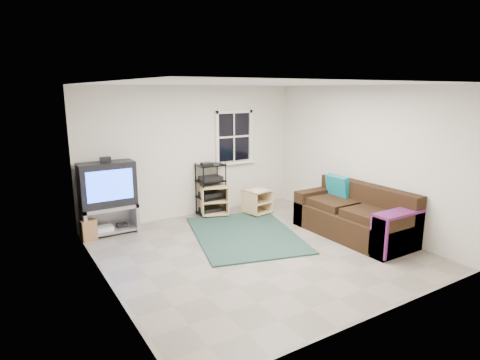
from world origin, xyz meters
TOP-DOWN VIEW (x-y plane):
  - room at (0.95, 2.27)m, footprint 4.60×4.62m
  - tv_unit at (-1.78, 2.04)m, footprint 0.94×0.47m
  - av_rack at (0.28, 2.08)m, footprint 0.54×0.39m
  - side_table_left at (0.33, 2.05)m, footprint 0.68×0.68m
  - side_table_right at (1.09, 1.61)m, footprint 0.54×0.54m
  - sofa at (1.84, -0.34)m, footprint 0.94×2.13m
  - shag_rug at (0.23, 0.70)m, footprint 2.27×2.72m
  - paper_bag at (-2.18, 1.88)m, footprint 0.27×0.20m

SIDE VIEW (x-z plane):
  - shag_rug at x=0.23m, z-range 0.00..0.03m
  - paper_bag at x=-2.18m, z-range 0.00..0.35m
  - side_table_right at x=1.09m, z-range 0.03..0.57m
  - side_table_left at x=0.33m, z-range 0.02..0.65m
  - sofa at x=1.84m, z-range -0.14..0.83m
  - av_rack at x=0.28m, z-range -0.07..1.01m
  - tv_unit at x=-1.78m, z-range 0.07..1.46m
  - room at x=0.95m, z-range -0.82..3.78m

